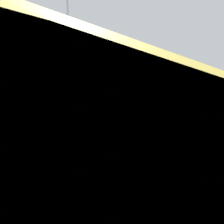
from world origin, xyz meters
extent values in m
cube|color=brown|center=(2.82, 9.71, 0.09)|extent=(12.64, 2.00, 0.18)
cylinder|color=white|center=(-3.15, 5.30, 0.93)|extent=(0.06, 0.06, 1.05)
cylinder|color=white|center=(-3.15, 7.01, 0.93)|extent=(0.06, 0.06, 1.05)
cylinder|color=white|center=(-3.15, 8.73, 0.93)|extent=(0.06, 0.06, 1.05)
cylinder|color=white|center=(-3.15, 10.44, 0.93)|extent=(0.06, 0.06, 1.05)
cylinder|color=white|center=(-3.15, 12.16, 0.93)|extent=(0.06, 0.06, 1.05)
cylinder|color=white|center=(-3.15, 9.59, 1.45)|extent=(0.06, 29.15, 0.06)
cylinder|color=brown|center=(5.59, 11.81, 0.93)|extent=(0.32, 0.32, 1.87)
cylinder|color=#473826|center=(9.93, 14.78, 1.24)|extent=(0.32, 0.32, 2.49)
cylinder|color=brown|center=(5.73, 6.74, 0.78)|extent=(0.28, 0.28, 1.55)
cube|color=#1E6B8C|center=(2.49, 14.59, 0.64)|extent=(4.64, 1.80, 1.27)
cube|color=beige|center=(3.21, 14.59, 1.76)|extent=(1.97, 1.43, 0.98)
cylinder|color=silver|center=(2.49, 14.59, 4.36)|extent=(0.12, 0.12, 6.18)
cube|color=navy|center=(15.03, 6.98, 0.63)|extent=(7.35, 1.86, 1.27)
cube|color=black|center=(17.33, 16.75, 0.59)|extent=(5.59, 2.76, 1.19)
cube|color=white|center=(17.89, 16.68, 1.63)|extent=(2.22, 1.96, 0.88)
camera|label=1|loc=(-6.52, 4.77, 2.24)|focal=31.53mm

